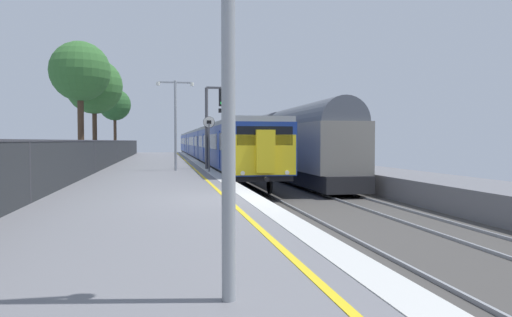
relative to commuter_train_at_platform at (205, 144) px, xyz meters
The scene contains 10 objects.
ground 36.32m from the commuter_train_at_platform, 89.14° to the right, with size 17.40×110.00×1.21m.
commuter_train_at_platform is the anchor object (origin of this frame).
freight_train_adjacent_track 10.70m from the commuter_train_at_platform, 68.01° to the right, with size 2.60×38.94×4.63m.
signal_gantry 22.09m from the commuter_train_at_platform, 93.81° to the right, with size 1.10×0.24×4.70m.
speed_limit_sign 24.59m from the commuter_train_at_platform, 94.30° to the right, with size 0.59×0.08×2.88m.
platform_lamp_mid 23.54m from the commuter_train_at_platform, 98.64° to the right, with size 2.00×0.20×4.84m.
platform_back_fence 37.05m from the commuter_train_at_platform, 101.75° to the right, with size 0.07×99.00×1.65m.
background_tree_left 20.49m from the commuter_train_at_platform, 117.42° to the right, with size 3.72×3.72×7.81m.
background_tree_centre 16.93m from the commuter_train_at_platform, 123.06° to the right, with size 3.96×3.96×7.48m.
background_tree_right 9.72m from the commuter_train_at_platform, 165.83° to the right, with size 3.00×3.00×6.54m.
Camera 1 is at (-2.07, -13.08, 1.61)m, focal length 33.56 mm.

